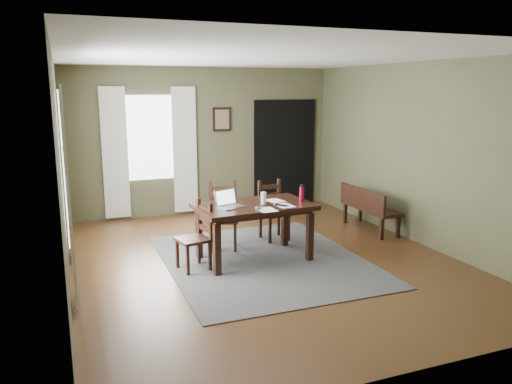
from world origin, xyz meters
name	(u,v)px	position (x,y,z in m)	size (l,w,h in m)	color
ground	(264,261)	(0.00, 0.00, -0.01)	(5.00, 6.00, 0.01)	#492C16
room_shell	(264,128)	(0.00, 0.00, 1.80)	(5.02, 6.02, 2.71)	#505034
rug	(264,260)	(0.00, 0.00, 0.01)	(2.60, 3.20, 0.01)	#404040
dining_table	(254,211)	(-0.11, 0.08, 0.69)	(1.60, 1.02, 0.77)	black
chair_end	(196,237)	(-0.94, 0.00, 0.44)	(0.46, 0.46, 0.88)	black
chair_back_left	(223,217)	(-0.35, 0.73, 0.48)	(0.54, 0.54, 0.97)	black
chair_back_right	(273,211)	(0.51, 0.88, 0.45)	(0.43, 0.43, 0.91)	black
bench	(368,205)	(2.16, 0.77, 0.42)	(0.40, 1.26, 0.71)	black
laptop	(229,202)	(-0.48, 0.06, 0.84)	(0.40, 0.36, 0.23)	#B7B7BC
computer_mouse	(258,208)	(-0.16, -0.20, 0.80)	(0.05, 0.09, 0.03)	#3F3F42
tv_remote	(281,205)	(0.19, -0.15, 0.79)	(0.05, 0.18, 0.02)	black
drinking_glass	(264,198)	(0.01, 0.04, 0.87)	(0.07, 0.07, 0.16)	silver
water_bottle	(302,194)	(0.56, 0.01, 0.89)	(0.08, 0.08, 0.24)	#AB0D2F
paper_b	(285,206)	(0.24, -0.15, 0.78)	(0.21, 0.27, 0.00)	white
paper_c	(275,201)	(0.23, 0.17, 0.78)	(0.20, 0.27, 0.00)	white
paper_e	(267,210)	(-0.08, -0.28, 0.79)	(0.22, 0.28, 0.00)	white
window_left	(63,163)	(-2.47, 0.20, 1.45)	(0.01, 1.30, 1.70)	white
window_back	(150,138)	(-1.00, 2.97, 1.45)	(1.00, 0.01, 1.50)	white
curtain_left_near	(69,198)	(-2.44, -0.62, 1.20)	(0.03, 0.48, 2.30)	silver
curtain_left_far	(67,173)	(-2.44, 1.02, 1.20)	(0.03, 0.48, 2.30)	silver
curtain_back_left	(115,154)	(-1.62, 2.94, 1.20)	(0.44, 0.03, 2.30)	silver
curtain_back_right	(185,150)	(-0.38, 2.94, 1.20)	(0.44, 0.03, 2.30)	silver
framed_picture	(222,119)	(0.35, 2.97, 1.75)	(0.34, 0.03, 0.44)	black
doorway_back	(285,153)	(1.65, 2.97, 1.05)	(1.30, 0.03, 2.10)	black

